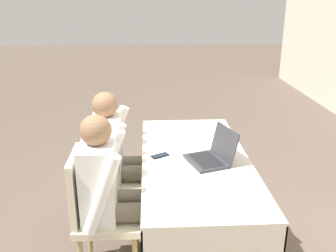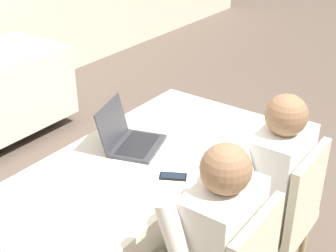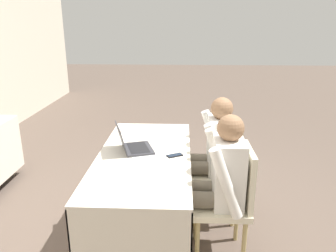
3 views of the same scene
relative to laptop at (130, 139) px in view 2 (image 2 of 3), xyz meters
name	(u,v)px [view 2 (image 2 of 3)]	position (x,y,z in m)	size (l,w,h in m)	color
conference_table_near	(138,187)	(-0.07, -0.11, -0.23)	(1.70, 0.78, 0.75)	beige
laptop	(130,139)	(0.00, 0.00, 0.00)	(0.38, 0.37, 0.24)	#333338
cell_phone	(173,176)	(-0.11, -0.36, -0.04)	(0.12, 0.14, 0.01)	black
paper_beside_laptop	(138,168)	(-0.15, -0.17, -0.05)	(0.26, 0.33, 0.00)	white
chair_near_right	(278,216)	(0.21, -0.80, -0.28)	(0.44, 0.44, 0.92)	tan
person_checkered_shirt	(204,245)	(-0.35, -0.70, -0.12)	(0.50, 0.52, 1.18)	#665B4C
person_white_shirt	(262,183)	(0.21, -0.70, -0.12)	(0.50, 0.52, 1.18)	#665B4C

